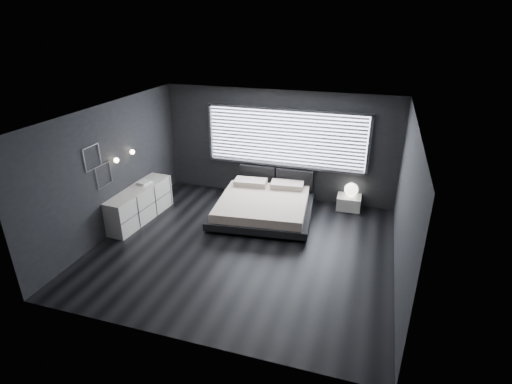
% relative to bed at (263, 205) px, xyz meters
% --- Properties ---
extents(room, '(6.04, 6.00, 2.80)m').
position_rel_bed_xyz_m(room, '(0.02, -1.49, 1.12)').
color(room, black).
rests_on(room, ground).
extents(window, '(4.14, 0.09, 1.52)m').
position_rel_bed_xyz_m(window, '(0.22, 1.20, 1.33)').
color(window, white).
rests_on(window, ground).
extents(headboard, '(1.96, 0.16, 0.52)m').
position_rel_bed_xyz_m(headboard, '(0.00, 1.15, 0.29)').
color(headboard, black).
rests_on(headboard, ground).
extents(sconce_near, '(0.18, 0.11, 0.11)m').
position_rel_bed_xyz_m(sconce_near, '(-2.86, -1.44, 1.32)').
color(sconce_near, silver).
rests_on(sconce_near, ground).
extents(sconce_far, '(0.18, 0.11, 0.11)m').
position_rel_bed_xyz_m(sconce_far, '(-2.86, -0.84, 1.32)').
color(sconce_far, silver).
rests_on(sconce_far, ground).
extents(wall_art_upper, '(0.01, 0.48, 0.48)m').
position_rel_bed_xyz_m(wall_art_upper, '(-2.96, -2.04, 1.57)').
color(wall_art_upper, '#47474C').
rests_on(wall_art_upper, ground).
extents(wall_art_lower, '(0.01, 0.48, 0.48)m').
position_rel_bed_xyz_m(wall_art_lower, '(-2.96, -1.79, 1.10)').
color(wall_art_lower, '#47474C').
rests_on(wall_art_lower, ground).
extents(bed, '(2.51, 2.42, 0.59)m').
position_rel_bed_xyz_m(bed, '(0.00, 0.00, 0.00)').
color(bed, black).
rests_on(bed, ground).
extents(nightstand, '(0.59, 0.50, 0.34)m').
position_rel_bed_xyz_m(nightstand, '(1.93, 1.01, -0.11)').
color(nightstand, silver).
rests_on(nightstand, ground).
extents(orb_lamp, '(0.34, 0.34, 0.34)m').
position_rel_bed_xyz_m(orb_lamp, '(1.95, 1.05, 0.23)').
color(orb_lamp, white).
rests_on(orb_lamp, nightstand).
extents(dresser, '(0.70, 2.01, 0.79)m').
position_rel_bed_xyz_m(dresser, '(-2.73, -1.03, 0.12)').
color(dresser, silver).
rests_on(dresser, ground).
extents(book_stack, '(0.30, 0.36, 0.07)m').
position_rel_bed_xyz_m(book_stack, '(-2.71, -0.73, 0.54)').
color(book_stack, silver).
rests_on(book_stack, dresser).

